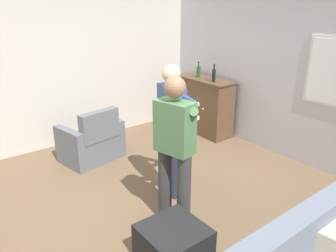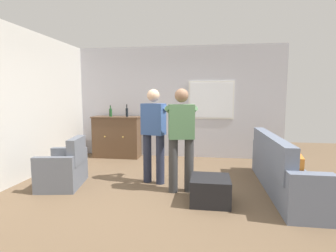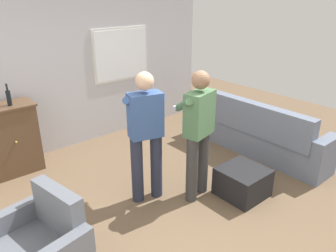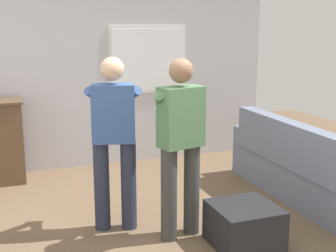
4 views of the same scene
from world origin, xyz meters
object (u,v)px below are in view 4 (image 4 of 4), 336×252
object	(u,v)px
couch	(304,172)
person_standing_right	(180,140)
person_standing_left	(114,136)
ottoman	(244,226)

from	to	relation	value
couch	person_standing_right	bearing A→B (deg)	-169.82
couch	person_standing_left	xyz separation A→B (m)	(-2.14, 0.09, 0.58)
person_standing_left	person_standing_right	distance (m)	0.65
couch	ottoman	distance (m)	1.34
person_standing_left	ottoman	bearing A→B (deg)	-37.76
person_standing_right	person_standing_left	bearing A→B (deg)	144.42
ottoman	person_standing_left	size ratio (longest dim) A/B	0.34
couch	person_standing_right	world-z (taller)	person_standing_right
couch	person_standing_right	xyz separation A→B (m)	(-1.61, -0.29, 0.58)
ottoman	person_standing_right	world-z (taller)	person_standing_right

